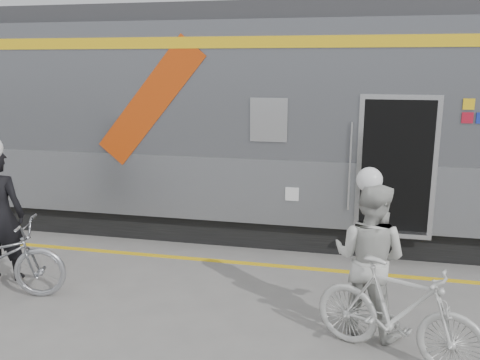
# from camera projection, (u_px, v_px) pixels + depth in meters

# --- Properties ---
(ground) EXTENTS (90.00, 90.00, 0.00)m
(ground) POSITION_uv_depth(u_px,v_px,m) (241.00, 335.00, 6.00)
(ground) COLOR slate
(ground) RESTS_ON ground
(train) EXTENTS (24.00, 3.17, 4.10)m
(train) POSITION_uv_depth(u_px,v_px,m) (271.00, 121.00, 9.60)
(train) COLOR black
(train) RESTS_ON ground
(safety_strip) EXTENTS (24.00, 0.12, 0.01)m
(safety_strip) POSITION_uv_depth(u_px,v_px,m) (270.00, 265.00, 8.05)
(safety_strip) COLOR yellow
(safety_strip) RESTS_ON ground
(woman) EXTENTS (1.09, 0.99, 1.83)m
(woman) POSITION_uv_depth(u_px,v_px,m) (369.00, 259.00, 5.91)
(woman) COLOR beige
(woman) RESTS_ON ground
(bicycle_right) EXTENTS (1.90, 1.20, 1.11)m
(bicycle_right) POSITION_uv_depth(u_px,v_px,m) (398.00, 312.00, 5.40)
(bicycle_right) COLOR #BABAB5
(bicycle_right) RESTS_ON ground
(helmet_woman) EXTENTS (0.29, 0.29, 0.29)m
(helmet_woman) POSITION_uv_depth(u_px,v_px,m) (375.00, 170.00, 5.67)
(helmet_woman) COLOR white
(helmet_woman) RESTS_ON woman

